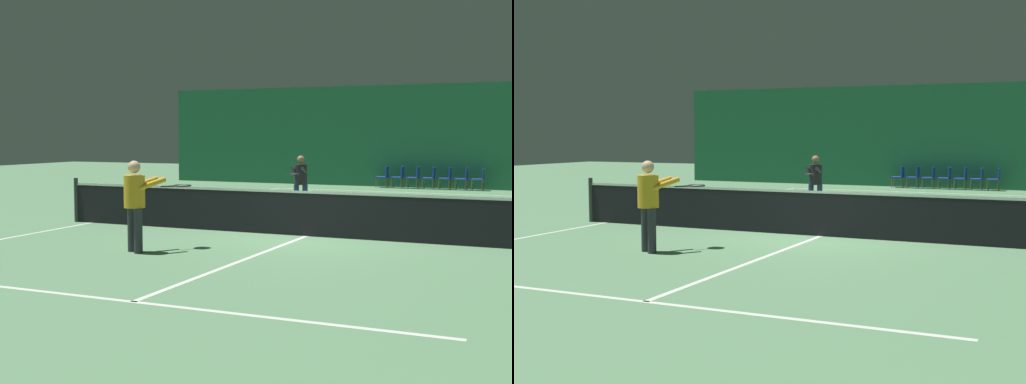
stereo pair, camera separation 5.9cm
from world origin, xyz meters
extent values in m
plane|color=#56845B|center=(0.00, 0.00, 0.00)|extent=(60.00, 60.00, 0.00)
cube|color=#1E5B3D|center=(0.00, 14.42, 2.04)|extent=(23.00, 0.12, 4.08)
cube|color=silver|center=(0.00, 11.90, 0.00)|extent=(11.00, 0.10, 0.00)
cube|color=silver|center=(0.00, 6.40, 0.00)|extent=(8.25, 0.10, 0.00)
cube|color=silver|center=(0.00, -6.40, 0.00)|extent=(8.25, 0.10, 0.00)
cube|color=silver|center=(-5.50, 0.00, 0.00)|extent=(0.10, 23.80, 0.00)
cube|color=silver|center=(0.00, 0.00, 0.00)|extent=(0.10, 12.80, 0.00)
cube|color=black|center=(0.00, 0.00, 0.47)|extent=(11.90, 0.02, 0.95)
cube|color=white|center=(0.00, 0.00, 0.92)|extent=(11.90, 0.02, 0.05)
cylinder|color=#333338|center=(-5.95, 0.00, 0.53)|extent=(0.10, 0.10, 1.07)
cylinder|color=#2D2D38|center=(-2.23, -3.12, 0.41)|extent=(0.21, 0.21, 0.81)
cylinder|color=#2D2D38|center=(-2.01, -3.25, 0.41)|extent=(0.21, 0.21, 0.81)
cylinder|color=gold|center=(-2.12, -3.19, 1.11)|extent=(0.52, 0.52, 0.59)
sphere|color=#DBAD89|center=(-2.12, -3.19, 1.55)|extent=(0.22, 0.22, 0.22)
cylinder|color=gold|center=(-2.11, -2.88, 1.24)|extent=(0.37, 0.53, 0.24)
cylinder|color=gold|center=(-1.85, -3.03, 1.24)|extent=(0.37, 0.53, 0.24)
cylinder|color=black|center=(-1.77, -2.59, 1.17)|extent=(0.18, 0.28, 0.03)
torus|color=black|center=(-1.62, -2.33, 1.17)|extent=(0.45, 0.45, 0.03)
cylinder|color=silver|center=(-1.62, -2.33, 1.17)|extent=(0.38, 0.38, 0.00)
cylinder|color=navy|center=(-1.59, 4.21, 0.38)|extent=(0.17, 0.17, 0.76)
cylinder|color=navy|center=(-1.83, 4.17, 0.38)|extent=(0.17, 0.17, 0.76)
cylinder|color=#232328|center=(-1.71, 4.19, 1.03)|extent=(0.41, 0.41, 0.55)
sphere|color=#936B4C|center=(-1.71, 4.19, 1.44)|extent=(0.21, 0.21, 0.21)
cylinder|color=#232328|center=(-1.53, 3.96, 1.16)|extent=(0.17, 0.53, 0.22)
cylinder|color=#232328|center=(-1.81, 3.92, 1.16)|extent=(0.17, 0.53, 0.22)
cylinder|color=black|center=(-1.61, 3.55, 1.09)|extent=(0.07, 0.31, 0.03)
torus|color=black|center=(-1.56, 3.25, 1.09)|extent=(0.38, 0.38, 0.03)
cylinder|color=silver|center=(-1.56, 3.25, 1.09)|extent=(0.32, 0.32, 0.00)
cylinder|color=brown|center=(-2.10, 14.06, 0.20)|extent=(0.03, 0.03, 0.39)
cylinder|color=brown|center=(-2.10, 13.68, 0.20)|extent=(0.03, 0.03, 0.39)
cylinder|color=brown|center=(-1.72, 14.06, 0.20)|extent=(0.03, 0.03, 0.39)
cylinder|color=brown|center=(-1.72, 13.68, 0.20)|extent=(0.03, 0.03, 0.39)
cube|color=navy|center=(-1.91, 13.87, 0.41)|extent=(0.44, 0.44, 0.05)
cube|color=navy|center=(-1.71, 13.87, 0.64)|extent=(0.04, 0.44, 0.40)
cylinder|color=brown|center=(-1.49, 14.06, 0.20)|extent=(0.03, 0.03, 0.39)
cylinder|color=brown|center=(-1.49, 13.68, 0.20)|extent=(0.03, 0.03, 0.39)
cylinder|color=brown|center=(-1.11, 14.06, 0.20)|extent=(0.03, 0.03, 0.39)
cylinder|color=brown|center=(-1.11, 13.68, 0.20)|extent=(0.03, 0.03, 0.39)
cube|color=navy|center=(-1.30, 13.87, 0.41)|extent=(0.44, 0.44, 0.05)
cube|color=navy|center=(-1.10, 13.87, 0.64)|extent=(0.04, 0.44, 0.40)
cylinder|color=brown|center=(-0.88, 14.06, 0.20)|extent=(0.03, 0.03, 0.39)
cylinder|color=brown|center=(-0.88, 13.68, 0.20)|extent=(0.03, 0.03, 0.39)
cylinder|color=brown|center=(-0.50, 14.06, 0.20)|extent=(0.03, 0.03, 0.39)
cylinder|color=brown|center=(-0.50, 13.68, 0.20)|extent=(0.03, 0.03, 0.39)
cube|color=navy|center=(-0.69, 13.87, 0.41)|extent=(0.44, 0.44, 0.05)
cube|color=navy|center=(-0.49, 13.87, 0.64)|extent=(0.04, 0.44, 0.40)
cylinder|color=brown|center=(-0.27, 14.06, 0.20)|extent=(0.03, 0.03, 0.39)
cylinder|color=brown|center=(-0.27, 13.68, 0.20)|extent=(0.03, 0.03, 0.39)
cylinder|color=brown|center=(0.11, 14.06, 0.20)|extent=(0.03, 0.03, 0.39)
cylinder|color=brown|center=(0.11, 13.68, 0.20)|extent=(0.03, 0.03, 0.39)
cube|color=navy|center=(-0.08, 13.87, 0.41)|extent=(0.44, 0.44, 0.05)
cube|color=navy|center=(0.12, 13.87, 0.64)|extent=(0.04, 0.44, 0.40)
cylinder|color=brown|center=(0.34, 14.06, 0.20)|extent=(0.03, 0.03, 0.39)
cylinder|color=brown|center=(0.34, 13.68, 0.20)|extent=(0.03, 0.03, 0.39)
cylinder|color=brown|center=(0.72, 14.06, 0.20)|extent=(0.03, 0.03, 0.39)
cylinder|color=brown|center=(0.72, 13.68, 0.20)|extent=(0.03, 0.03, 0.39)
cube|color=navy|center=(0.53, 13.87, 0.41)|extent=(0.44, 0.44, 0.05)
cube|color=navy|center=(0.73, 13.87, 0.64)|extent=(0.04, 0.44, 0.40)
cylinder|color=brown|center=(0.95, 14.06, 0.20)|extent=(0.03, 0.03, 0.39)
cylinder|color=brown|center=(0.95, 13.68, 0.20)|extent=(0.03, 0.03, 0.39)
cylinder|color=brown|center=(1.33, 14.06, 0.20)|extent=(0.03, 0.03, 0.39)
cylinder|color=brown|center=(1.33, 13.68, 0.20)|extent=(0.03, 0.03, 0.39)
cube|color=navy|center=(1.14, 13.87, 0.41)|extent=(0.44, 0.44, 0.05)
cube|color=navy|center=(1.34, 13.87, 0.64)|extent=(0.04, 0.44, 0.40)
cylinder|color=brown|center=(1.56, 14.06, 0.20)|extent=(0.03, 0.03, 0.39)
cylinder|color=brown|center=(1.56, 13.68, 0.20)|extent=(0.03, 0.03, 0.39)
cylinder|color=brown|center=(1.94, 14.06, 0.20)|extent=(0.03, 0.03, 0.39)
cylinder|color=brown|center=(1.94, 13.68, 0.20)|extent=(0.03, 0.03, 0.39)
cube|color=navy|center=(1.75, 13.87, 0.41)|extent=(0.44, 0.44, 0.05)
cube|color=navy|center=(1.95, 13.87, 0.64)|extent=(0.04, 0.44, 0.40)
camera|label=1|loc=(5.10, -13.91, 2.15)|focal=50.00mm
camera|label=2|loc=(5.16, -13.88, 2.15)|focal=50.00mm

